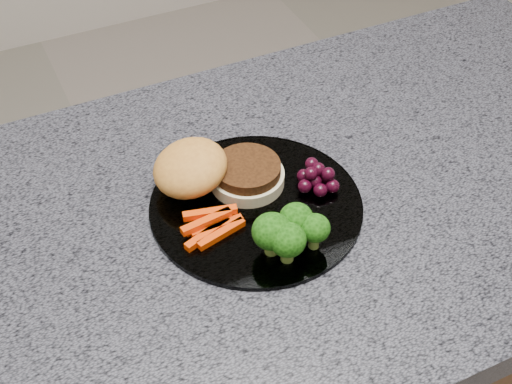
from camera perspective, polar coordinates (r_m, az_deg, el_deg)
countertop at (r=0.89m, az=0.73°, el=-2.03°), size 1.20×0.60×0.04m
plate at (r=0.87m, az=0.00°, el=-1.09°), size 0.26×0.26×0.01m
burger at (r=0.88m, az=-3.64°, el=1.54°), size 0.16×0.12×0.05m
carrot_sticks at (r=0.83m, az=-3.55°, el=-2.64°), size 0.08×0.05×0.02m
broccoli at (r=0.79m, az=2.63°, el=-3.13°), size 0.09×0.07×0.05m
grape_bunch at (r=0.88m, az=4.93°, el=1.18°), size 0.05×0.05×0.03m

